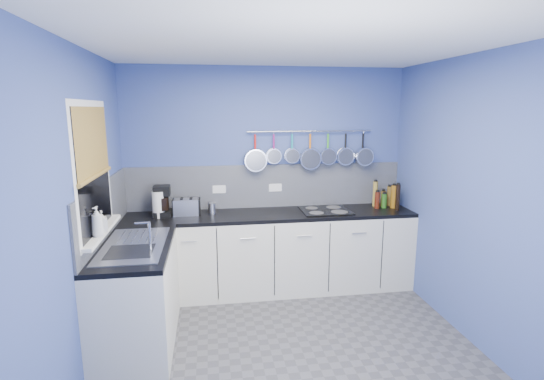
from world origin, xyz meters
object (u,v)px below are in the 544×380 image
object	(u,v)px
soap_bottle_b	(102,221)
soap_bottle_a	(97,222)
toaster	(187,207)
hob	(325,210)
coffee_maker	(162,201)
paper_towel	(158,205)
canister	(212,208)

from	to	relation	value
soap_bottle_b	soap_bottle_a	bearing A→B (deg)	-90.00
toaster	hob	distance (m)	1.54
soap_bottle_a	hob	size ratio (longest dim) A/B	0.44
soap_bottle_a	hob	world-z (taller)	soap_bottle_a
soap_bottle_b	coffee_maker	xyz separation A→B (m)	(0.37, 0.99, -0.07)
soap_bottle_b	paper_towel	distance (m)	1.01
canister	hob	size ratio (longest dim) A/B	0.22
soap_bottle_a	paper_towel	bearing A→B (deg)	73.07
soap_bottle_b	toaster	world-z (taller)	soap_bottle_b
paper_towel	coffee_maker	xyz separation A→B (m)	(0.04, 0.04, 0.03)
coffee_maker	canister	distance (m)	0.54
toaster	canister	size ratio (longest dim) A/B	2.33
toaster	soap_bottle_b	bearing A→B (deg)	-121.75
soap_bottle_a	toaster	distance (m)	1.32
soap_bottle_a	canister	size ratio (longest dim) A/B	2.02
paper_towel	toaster	size ratio (longest dim) A/B	1.01
soap_bottle_a	hob	bearing A→B (deg)	26.59
soap_bottle_a	canister	bearing A→B (deg)	52.72
paper_towel	soap_bottle_b	bearing A→B (deg)	-109.20
coffee_maker	toaster	xyz separation A→B (m)	(0.25, 0.02, -0.08)
paper_towel	coffee_maker	world-z (taller)	coffee_maker
coffee_maker	toaster	bearing A→B (deg)	1.94
soap_bottle_b	paper_towel	xyz separation A→B (m)	(0.33, 0.95, -0.10)
soap_bottle_b	toaster	bearing A→B (deg)	58.46
hob	soap_bottle_a	bearing A→B (deg)	-153.41
soap_bottle_a	paper_towel	xyz separation A→B (m)	(0.33, 1.08, -0.13)
soap_bottle_a	hob	distance (m)	2.43
coffee_maker	toaster	world-z (taller)	coffee_maker
soap_bottle_a	coffee_maker	size ratio (longest dim) A/B	0.73
paper_towel	toaster	distance (m)	0.30
soap_bottle_a	canister	world-z (taller)	soap_bottle_a
soap_bottle_b	canister	bearing A→B (deg)	49.26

